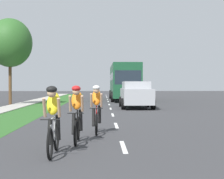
% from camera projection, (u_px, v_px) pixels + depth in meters
% --- Properties ---
extents(ground_plane, '(120.00, 120.00, 0.00)m').
position_uv_depth(ground_plane, '(111.00, 111.00, 21.35)').
color(ground_plane, '#38383A').
extents(grass_verge, '(2.42, 70.00, 0.01)m').
position_uv_depth(grass_verge, '(32.00, 111.00, 21.22)').
color(grass_verge, '#2D6026').
rests_on(grass_verge, ground_plane).
extents(lane_markings_center, '(0.12, 53.13, 0.01)m').
position_uv_depth(lane_markings_center, '(110.00, 106.00, 25.35)').
color(lane_markings_center, white).
rests_on(lane_markings_center, ground_plane).
extents(cyclist_lead, '(0.42, 1.72, 1.58)m').
position_uv_depth(cyclist_lead, '(53.00, 120.00, 7.96)').
color(cyclist_lead, black).
rests_on(cyclist_lead, ground_plane).
extents(cyclist_trailing, '(0.42, 1.72, 1.58)m').
position_uv_depth(cyclist_trailing, '(77.00, 114.00, 9.58)').
color(cyclist_trailing, black).
rests_on(cyclist_trailing, ground_plane).
extents(cyclist_distant, '(0.42, 1.72, 1.58)m').
position_uv_depth(cyclist_distant, '(96.00, 109.00, 11.46)').
color(cyclist_distant, black).
rests_on(cyclist_distant, ground_plane).
extents(suv_silver, '(2.15, 4.70, 1.79)m').
position_uv_depth(suv_silver, '(136.00, 94.00, 23.66)').
color(suv_silver, '#A5A8AD').
rests_on(suv_silver, ground_plane).
extents(bus_dark_green, '(2.78, 11.60, 3.48)m').
position_uv_depth(bus_dark_green, '(124.00, 80.00, 35.23)').
color(bus_dark_green, '#194C2D').
rests_on(bus_dark_green, ground_plane).
extents(street_tree_near, '(3.41, 3.41, 6.67)m').
position_uv_depth(street_tree_near, '(10.00, 43.00, 27.01)').
color(street_tree_near, brown).
rests_on(street_tree_near, ground_plane).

